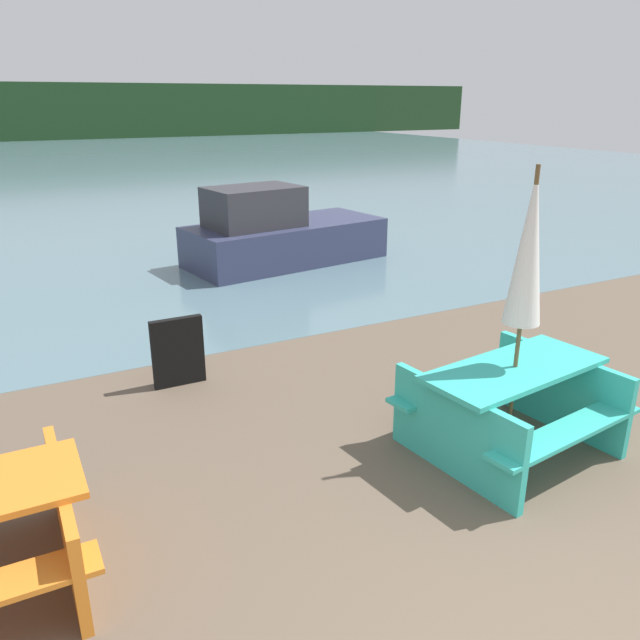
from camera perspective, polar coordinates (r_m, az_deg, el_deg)
The scene contains 6 objects.
water at distance 31.95m, azimuth -24.06°, elevation 12.76°, with size 60.00×50.00×0.00m.
far_treeline at distance 51.80m, azimuth -26.28°, elevation 16.71°, with size 80.00×1.60×4.00m.
picnic_table_teal at distance 5.62m, azimuth 17.10°, elevation -7.06°, with size 1.81×1.58×0.78m.
umbrella_white at distance 5.19m, azimuth 18.55°, elevation 6.19°, with size 0.30×0.30×2.44m.
boat at distance 11.62m, azimuth -3.78°, elevation 7.80°, with size 3.83×2.08×1.44m.
signboard at distance 6.77m, azimuth -12.85°, elevation -2.86°, with size 0.55×0.08×0.75m.
Camera 1 is at (-2.24, -1.05, 2.91)m, focal length 35.00 mm.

